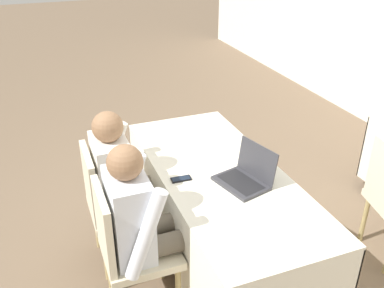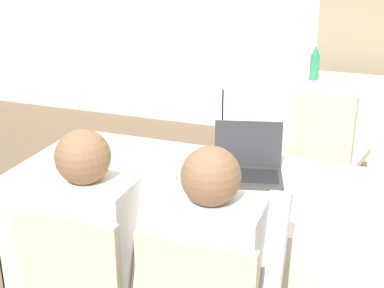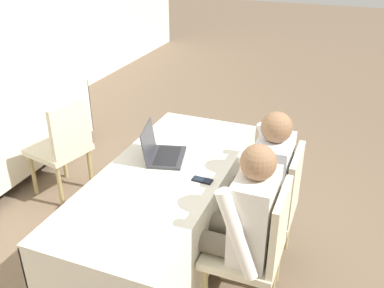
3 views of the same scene
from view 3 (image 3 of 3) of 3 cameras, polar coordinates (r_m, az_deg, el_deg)
The scene contains 11 objects.
ground_plane at distance 3.29m, azimuth -3.40°, elevation -14.64°, with size 24.00×24.00×0.00m, color brown.
conference_table_near at distance 2.95m, azimuth -3.69°, elevation -6.62°, with size 1.88×0.80×0.72m.
laptop at distance 3.01m, azimuth -4.06°, elevation -1.09°, with size 0.38×0.34×0.24m.
cell_phone at distance 2.76m, azimuth 1.38°, elevation -4.84°, with size 0.07×0.13×0.01m.
paper_beside_laptop at distance 3.31m, azimuth 1.09°, elevation 0.87°, with size 0.29×0.34×0.00m.
paper_centre_table at distance 2.54m, azimuth -10.26°, elevation -8.66°, with size 0.31×0.35×0.00m.
chair_near_left at distance 2.62m, azimuth 8.52°, elevation -13.32°, with size 0.44×0.44×0.91m.
chair_near_right at distance 2.99m, azimuth 10.74°, elevation -7.72°, with size 0.44×0.44×0.91m.
chair_far_spare at distance 3.85m, azimuth -16.78°, elevation -0.07°, with size 0.52×0.52×0.91m.
person_checkered_shirt at distance 2.54m, azimuth 6.48°, elevation -10.09°, with size 0.50×0.52×1.17m.
person_white_shirt at distance 2.92m, azimuth 9.02°, elevation -4.77°, with size 0.50×0.52×1.17m.
Camera 3 is at (-2.21, -1.08, 2.19)m, focal length 40.00 mm.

